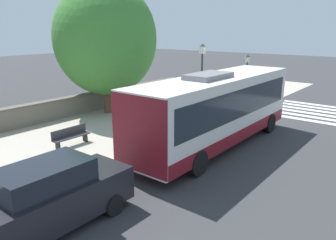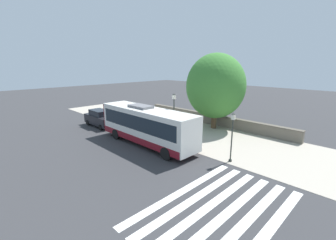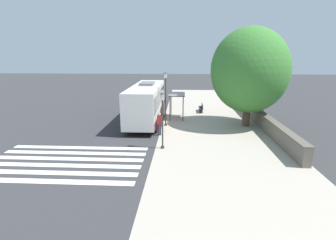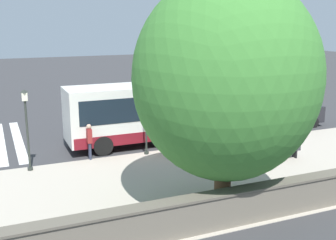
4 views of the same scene
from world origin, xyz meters
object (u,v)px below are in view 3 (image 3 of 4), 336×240
Objects in this scene: bench at (201,107)px; street_lamp_near at (166,95)px; parked_car_behind_bus at (157,97)px; bus_shelter at (178,98)px; bus at (147,102)px; pedestrian at (159,122)px; street_lamp_far at (162,116)px; shade_tree at (250,70)px.

street_lamp_near reaches higher than bench.
bus_shelter is at bearing 110.83° from parked_car_behind_bus.
parked_car_behind_bus is (5.25, -4.38, 0.46)m from bench.
bus is at bearing 89.48° from parked_car_behind_bus.
pedestrian is 0.38× the size of parked_car_behind_bus.
street_lamp_far is at bearing 73.96° from bench.
bus_shelter reaches higher than parked_car_behind_bus.
bench is (-2.43, -3.04, -1.48)m from bus_shelter.
pedestrian is at bearing 83.85° from street_lamp_near.
street_lamp_far is at bearing 84.06° from bus_shelter.
bus is at bearing -70.65° from pedestrian.
parked_car_behind_bus is (1.48, -13.02, -0.12)m from pedestrian.
street_lamp_near is at bearing 59.22° from bench.
shade_tree reaches higher than street_lamp_far.
street_lamp_far reaches higher than bench.
street_lamp_near is (-1.86, 1.60, 0.91)m from bus.
shade_tree is at bearing -176.93° from street_lamp_near.
shade_tree reaches higher than pedestrian.
street_lamp_near is at bearing 99.92° from parked_car_behind_bus.
bus is 2.62m from street_lamp_near.
bench is 7.74m from shade_tree.
pedestrian is 0.94× the size of bench.
pedestrian is at bearing -80.84° from street_lamp_far.
street_lamp_far reaches higher than pedestrian.
street_lamp_far is (-2.02, 7.29, 0.41)m from bus.
bus is 2.80× the size of street_lamp_far.
street_lamp_far is at bearing 105.46° from bus.
bus_shelter is 1.54× the size of pedestrian.
parked_car_behind_bus reaches higher than pedestrian.
bus is 7.58m from street_lamp_far.
pedestrian is at bearing 96.48° from parked_car_behind_bus.
pedestrian is 3.30m from street_lamp_near.
street_lamp_near is 0.56× the size of shade_tree.
shade_tree reaches higher than parked_car_behind_bus.
bus_shelter is at bearing 51.40° from bench.
shade_tree is at bearing 172.05° from bus.
street_lamp_near is at bearing -88.42° from street_lamp_far.
pedestrian is at bearing 66.44° from bench.
street_lamp_near is 7.25m from shade_tree.
bus_shelter is 0.60× the size of street_lamp_near.
shade_tree is (-8.82, 1.23, 2.92)m from bus.
bus is 3.79× the size of bus_shelter.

